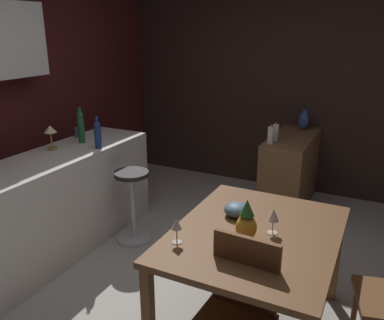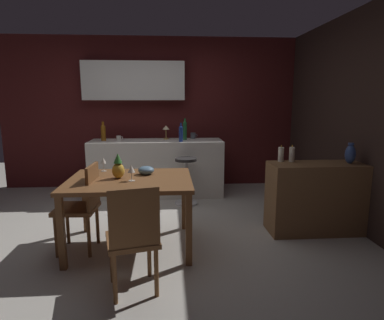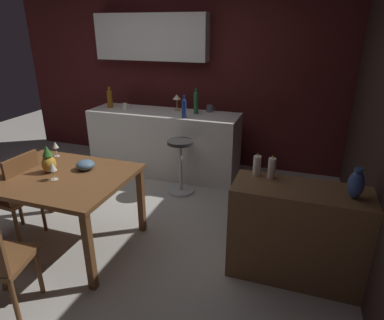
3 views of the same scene
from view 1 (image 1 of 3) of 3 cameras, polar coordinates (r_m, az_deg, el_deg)
name	(u,v)px [view 1 (image 1 of 3)]	position (r m, az deg, el deg)	size (l,w,h in m)	color
ground_plane	(196,297)	(3.22, 0.56, -18.98)	(9.00, 9.00, 0.00)	#B7B2A8
wall_side_right	(264,83)	(5.09, 10.29, 10.80)	(0.10, 4.40, 2.60)	#33231E
dining_table	(255,243)	(2.61, 9.05, -11.66)	(1.26, 0.99, 0.74)	brown
kitchen_counter	(56,204)	(3.79, -18.88, -5.99)	(2.10, 0.60, 0.90)	silver
sideboard_cabinet	(290,171)	(4.64, 13.85, -1.54)	(1.10, 0.44, 0.82)	brown
chair_near_window	(236,313)	(2.31, 6.32, -20.94)	(0.42, 0.42, 0.90)	brown
bar_stool	(133,204)	(3.81, -8.45, -6.28)	(0.34, 0.34, 0.70)	#262323
wine_glass_left	(273,216)	(2.51, 11.57, -7.80)	(0.07, 0.07, 0.16)	silver
wine_glass_right	(177,225)	(2.36, -2.22, -9.25)	(0.06, 0.06, 0.16)	silver
pineapple_centerpiece	(246,223)	(2.42, 7.79, -8.89)	(0.13, 0.13, 0.26)	gold
fruit_bowl	(237,210)	(2.73, 6.41, -7.07)	(0.17, 0.17, 0.09)	slate
wine_bottle_cobalt	(98,134)	(3.72, -13.34, 3.67)	(0.06, 0.06, 0.29)	navy
wine_bottle_green	(81,126)	(3.94, -15.62, 4.74)	(0.06, 0.06, 0.34)	#1E592D
cup_slate	(79,132)	(4.18, -15.87, 3.82)	(0.12, 0.08, 0.10)	#515660
counter_lamp	(50,132)	(3.78, -19.61, 3.81)	(0.11, 0.11, 0.23)	#A58447
pillar_candle_tall	(276,133)	(4.27, 11.88, 3.87)	(0.06, 0.06, 0.20)	white
pillar_candle_short	(271,135)	(4.16, 11.19, 3.50)	(0.06, 0.06, 0.20)	white
vase_ceramic_blue	(304,120)	(4.82, 15.71, 5.53)	(0.12, 0.12, 0.24)	#334C8C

